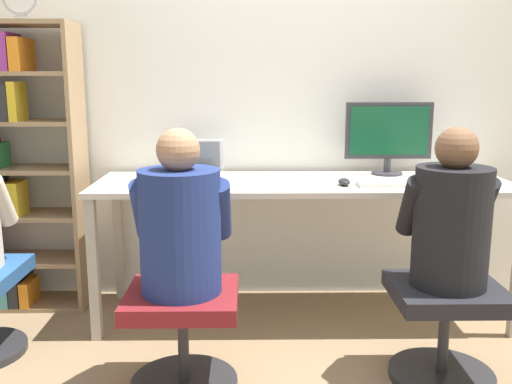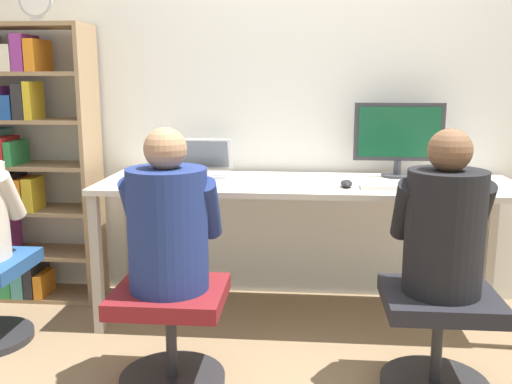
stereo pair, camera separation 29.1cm
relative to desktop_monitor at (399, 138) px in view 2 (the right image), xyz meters
name	(u,v)px [view 2 (the right image)]	position (x,y,z in m)	size (l,w,h in m)	color
ground_plane	(304,343)	(-0.51, -0.54, -1.00)	(14.00, 14.00, 0.00)	#846B4C
wall_back	(308,82)	(-0.51, 0.18, 0.30)	(10.00, 0.05, 2.60)	silver
desk	(307,195)	(-0.51, -0.21, -0.29)	(2.24, 0.65, 0.78)	beige
desktop_monitor	(399,138)	(0.00, 0.00, 0.00)	(0.50, 0.18, 0.42)	#333338
laptop	(201,168)	(-1.12, -0.04, -0.18)	(0.33, 0.29, 0.20)	#B7B7BC
keyboard	(403,186)	(-0.02, -0.36, -0.21)	(0.43, 0.13, 0.03)	silver
computer_mouse_by_keyboard	(346,183)	(-0.31, -0.34, -0.20)	(0.06, 0.11, 0.04)	black
office_chair_left	(438,331)	(0.06, -0.92, -0.73)	(0.47, 0.47, 0.44)	#262628
office_chair_right	(171,326)	(-1.09, -0.98, -0.73)	(0.47, 0.47, 0.44)	#262628
person_at_monitor	(445,224)	(0.06, -0.92, -0.26)	(0.40, 0.35, 0.69)	black
person_at_laptop	(168,221)	(-1.09, -0.97, -0.26)	(0.42, 0.36, 0.69)	navy
bookshelf	(12,164)	(-2.25, -0.05, -0.17)	(0.80, 0.30, 1.63)	#997A56
desk_clock	(35,1)	(-2.00, -0.12, 0.74)	(0.19, 0.03, 0.21)	#B2B2B7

